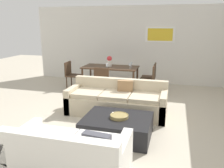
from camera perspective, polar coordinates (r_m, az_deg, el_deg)
name	(u,v)px	position (r m, az deg, el deg)	size (l,w,h in m)	color
ground_plane	(113,118)	(5.35, 0.30, -8.39)	(18.00, 18.00, 0.00)	#BCB29E
back_wall_unit	(147,45)	(8.37, 8.70, 9.43)	(8.40, 0.09, 2.70)	silver
sofa_beige	(117,101)	(5.54, 1.25, -4.30)	(2.32, 0.90, 0.78)	beige
loveseat_white	(69,157)	(3.44, -10.52, -17.16)	(1.64, 0.90, 0.78)	white
coffee_table	(117,127)	(4.48, 1.33, -10.46)	(1.26, 0.99, 0.38)	black
decorative_bowl	(119,116)	(4.38, 1.78, -7.86)	(0.35, 0.35, 0.06)	#99844C
dining_table	(110,69)	(7.48, -0.41, 3.73)	(1.76, 0.86, 0.75)	#422D1E
dining_chair_foot	(103,80)	(6.73, -2.33, 0.99)	(0.44, 0.44, 0.88)	#422D1E
dining_chair_right_far	(151,75)	(7.47, 9.56, 2.17)	(0.44, 0.44, 0.88)	#422D1E
dining_chair_right_near	(150,78)	(7.09, 9.23, 1.52)	(0.44, 0.44, 0.88)	#422D1E
dining_chair_left_near	(71,73)	(7.78, -9.98, 2.64)	(0.44, 0.44, 0.88)	#422D1E
wine_glass_foot	(107,65)	(7.09, -1.22, 4.68)	(0.07, 0.07, 0.17)	silver
wine_glass_right_near	(130,65)	(7.19, 4.45, 4.78)	(0.08, 0.08, 0.16)	silver
wine_glass_right_far	(131,64)	(7.40, 4.76, 4.99)	(0.06, 0.06, 0.16)	silver
centerpiece_vase	(109,61)	(7.48, -0.64, 5.64)	(0.16, 0.16, 0.34)	silver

